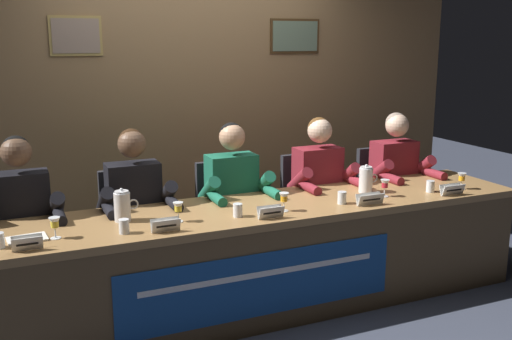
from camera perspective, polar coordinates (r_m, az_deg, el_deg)
The scene contains 30 objects.
ground_plane at distance 4.22m, azimuth 0.00°, elevation -13.07°, with size 12.00×12.00×0.00m, color #383D4C.
wall_back_panelled at distance 5.09m, azimuth -6.14°, elevation 6.63°, with size 5.12×0.14×2.60m.
conference_table at distance 3.92m, azimuth 0.63°, elevation -7.06°, with size 3.92×0.77×0.73m.
chair_far_left at distance 4.28m, azimuth -21.48°, elevation -7.18°, with size 0.44×0.44×0.91m.
panelist_far_left at distance 4.00m, azimuth -21.67°, elevation -4.37°, with size 0.51×0.48×1.24m.
nameplate_far_left at distance 3.37m, azimuth -21.26°, elevation -6.62°, with size 0.16×0.06×0.08m.
juice_glass_far_left at distance 3.50m, azimuth -18.90°, elevation -4.96°, with size 0.06×0.06×0.12m.
chair_left at distance 4.35m, azimuth -11.88°, elevation -6.21°, with size 0.44×0.44×0.91m.
panelist_left at distance 4.08m, azimuth -11.47°, elevation -3.39°, with size 0.51×0.48×1.24m.
nameplate_left at distance 3.48m, azimuth -8.74°, elevation -5.30°, with size 0.17×0.06×0.08m.
juice_glass_left at distance 3.64m, azimuth -7.54°, elevation -3.70°, with size 0.06×0.06×0.12m.
water_cup_left at distance 3.49m, azimuth -12.64°, elevation -5.41°, with size 0.06×0.06×0.08m.
chair_center at distance 4.54m, azimuth -2.88°, elevation -5.15°, with size 0.44×0.44×0.91m.
panelist_center at distance 4.28m, azimuth -1.97°, elevation -2.38°, with size 0.51×0.48×1.24m.
nameplate_center at distance 3.69m, azimuth 1.43°, elevation -4.10°, with size 0.17×0.06×0.08m.
juice_glass_center at distance 3.83m, azimuth 2.72°, elevation -2.77°, with size 0.06×0.06×0.12m.
water_cup_center at distance 3.72m, azimuth -1.78°, elevation -3.98°, with size 0.06×0.06×0.08m.
chair_right at distance 4.83m, azimuth 5.19°, elevation -4.08°, with size 0.44×0.44×0.91m.
panelist_right at distance 4.59m, azimuth 6.46°, elevation -1.42°, with size 0.51×0.48×1.24m.
nameplate_right at distance 4.05m, azimuth 10.97°, elevation -2.78°, with size 0.20×0.06×0.08m.
juice_glass_right at distance 4.27m, azimuth 12.36°, elevation -1.41°, with size 0.06×0.06×0.12m.
water_cup_right at distance 4.05m, azimuth 8.31°, elevation -2.73°, with size 0.06×0.06×0.08m.
chair_far_right at distance 5.21m, azimuth 12.21°, elevation -3.08°, with size 0.44×0.44×0.91m.
panelist_far_right at distance 4.99m, azimuth 13.69°, elevation -0.58°, with size 0.51×0.48×1.24m.
nameplate_far_right at distance 4.46m, azimuth 18.45°, elevation -1.81°, with size 0.19×0.06×0.08m.
juice_glass_far_right at distance 4.64m, azimuth 19.29°, elevation -0.73°, with size 0.06×0.06×0.12m.
water_cup_far_right at distance 4.50m, azimuth 16.51°, elevation -1.58°, with size 0.06×0.06×0.08m.
water_pitcher_left_side at distance 3.71m, azimuth -12.79°, elevation -3.43°, with size 0.15×0.10×0.21m.
water_pitcher_right_side at distance 4.36m, azimuth 10.60°, elevation -0.92°, with size 0.15×0.10×0.21m.
document_stack_far_left at distance 3.55m, azimuth -21.26°, elevation -6.23°, with size 0.22×0.17×0.01m.
Camera 1 is at (-1.52, -3.48, 1.83)m, focal length 41.35 mm.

